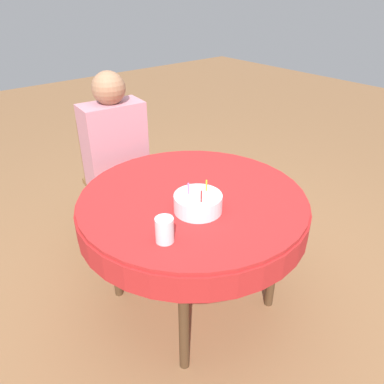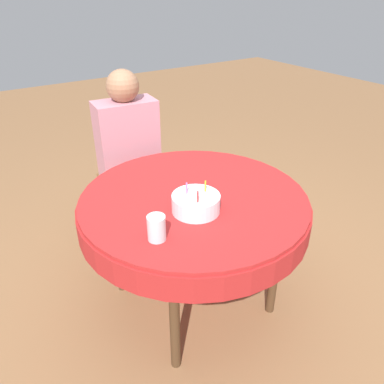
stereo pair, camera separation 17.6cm
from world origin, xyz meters
TOP-DOWN VIEW (x-y plane):
  - ground_plane at (0.00, 0.00)m, footprint 12.00×12.00m
  - dining_table at (0.00, 0.00)m, footprint 1.21×1.21m
  - chair at (0.03, 0.91)m, footprint 0.44×0.44m
  - person at (0.02, 0.82)m, footprint 0.43×0.34m
  - birthday_cake at (-0.07, -0.13)m, footprint 0.23×0.23m
  - drinking_glass at (-0.34, -0.22)m, footprint 0.08×0.08m

SIDE VIEW (x-z plane):
  - ground_plane at x=0.00m, z-range 0.00..0.00m
  - chair at x=0.03m, z-range 0.04..0.94m
  - dining_table at x=0.00m, z-range 0.28..1.02m
  - person at x=0.02m, z-range 0.13..1.36m
  - birthday_cake at x=-0.07m, z-range 0.71..0.85m
  - drinking_glass at x=-0.34m, z-range 0.74..0.85m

